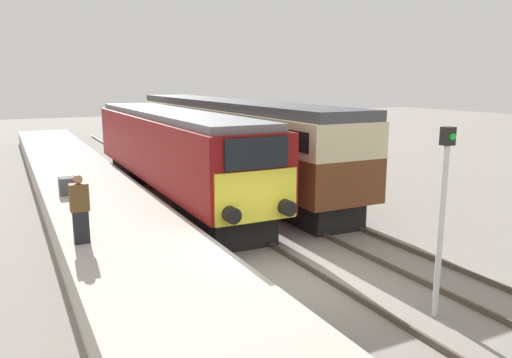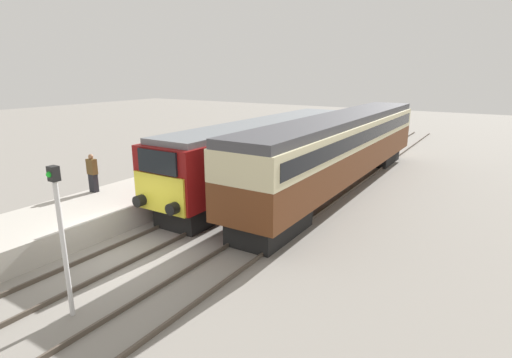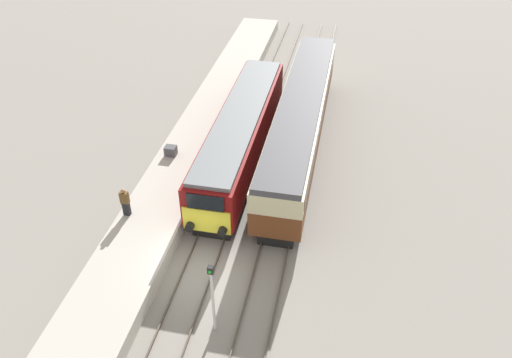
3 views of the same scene
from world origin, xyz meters
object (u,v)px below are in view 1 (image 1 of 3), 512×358
locomotive (171,150)px  signal_post (443,207)px  luggage_crate (70,186)px  person_on_platform (80,209)px  passenger_carriage (226,133)px

locomotive → signal_post: signal_post is taller
luggage_crate → person_on_platform: bearing=-94.0°
locomotive → person_on_platform: locomotive is taller
locomotive → luggage_crate: (-4.15, -1.42, -0.84)m
person_on_platform → signal_post: 8.28m
locomotive → person_on_platform: (-4.55, -7.21, -0.29)m
passenger_carriage → luggage_crate: size_ratio=27.64×
locomotive → passenger_carriage: passenger_carriage is taller
locomotive → passenger_carriage: (3.40, 2.16, 0.33)m
person_on_platform → luggage_crate: bearing=86.0°
passenger_carriage → person_on_platform: passenger_carriage is taller
passenger_carriage → locomotive: bearing=-147.6°
passenger_carriage → signal_post: 14.87m
passenger_carriage → person_on_platform: (-7.95, -9.37, -0.62)m
person_on_platform → locomotive: bearing=57.7°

